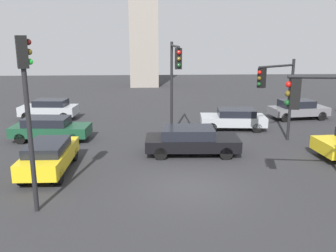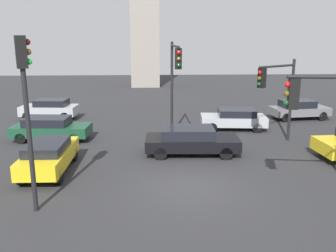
{
  "view_description": "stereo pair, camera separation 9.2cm",
  "coord_description": "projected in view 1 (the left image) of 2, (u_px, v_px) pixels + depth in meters",
  "views": [
    {
      "loc": [
        -1.63,
        -13.17,
        5.76
      ],
      "look_at": [
        -0.62,
        5.04,
        1.27
      ],
      "focal_mm": 38.23,
      "sensor_mm": 36.0,
      "label": 1
    },
    {
      "loc": [
        -1.54,
        -13.18,
        5.76
      ],
      "look_at": [
        -0.62,
        5.04,
        1.27
      ],
      "focal_mm": 38.23,
      "sensor_mm": 36.0,
      "label": 2
    }
  ],
  "objects": [
    {
      "name": "car_1",
      "position": [
        191.0,
        140.0,
        18.12
      ],
      "size": [
        4.78,
        2.21,
        1.39
      ],
      "rotation": [
        0.0,
        0.0,
        -0.05
      ],
      "color": "black",
      "rests_on": "ground_plane"
    },
    {
      "name": "car_5",
      "position": [
        50.0,
        128.0,
        20.59
      ],
      "size": [
        4.51,
        2.14,
        1.35
      ],
      "rotation": [
        0.0,
        0.0,
        -0.08
      ],
      "color": "#19472D",
      "rests_on": "ground_plane"
    },
    {
      "name": "car_2",
      "position": [
        49.0,
        155.0,
        15.65
      ],
      "size": [
        1.77,
        4.28,
        1.42
      ],
      "rotation": [
        0.0,
        0.0,
        1.56
      ],
      "color": "yellow",
      "rests_on": "ground_plane"
    },
    {
      "name": "traffic_light_0",
      "position": [
        175.0,
        71.0,
        19.24
      ],
      "size": [
        0.33,
        4.09,
        5.57
      ],
      "rotation": [
        0.0,
        0.0,
        -1.55
      ],
      "color": "black",
      "rests_on": "ground_plane"
    },
    {
      "name": "ground_plane",
      "position": [
        191.0,
        187.0,
        14.24
      ],
      "size": [
        89.22,
        89.22,
        0.0
      ],
      "primitive_type": "plane",
      "color": "#2D2D30"
    },
    {
      "name": "car_3",
      "position": [
        234.0,
        118.0,
        23.09
      ],
      "size": [
        4.27,
        2.23,
        1.33
      ],
      "rotation": [
        0.0,
        0.0,
        3.05
      ],
      "color": "#ADB2B7",
      "rests_on": "ground_plane"
    },
    {
      "name": "car_4",
      "position": [
        298.0,
        109.0,
        26.03
      ],
      "size": [
        4.29,
        2.16,
        1.4
      ],
      "rotation": [
        0.0,
        0.0,
        0.11
      ],
      "color": "slate",
      "rests_on": "ground_plane"
    },
    {
      "name": "traffic_light_1",
      "position": [
        336.0,
        112.0,
        11.59
      ],
      "size": [
        3.17,
        0.66,
        4.94
      ],
      "rotation": [
        0.0,
        0.0,
        3.0
      ],
      "color": "black",
      "rests_on": "ground_plane"
    },
    {
      "name": "traffic_light_3",
      "position": [
        276.0,
        86.0,
        19.2
      ],
      "size": [
        2.58,
        1.83,
        4.65
      ],
      "rotation": [
        0.0,
        0.0,
        -2.54
      ],
      "color": "black",
      "rests_on": "ground_plane"
    },
    {
      "name": "traffic_light_2",
      "position": [
        27.0,
        94.0,
        11.32
      ],
      "size": [
        0.49,
        0.42,
        5.85
      ],
      "rotation": [
        0.0,
        0.0,
        0.42
      ],
      "color": "black",
      "rests_on": "ground_plane"
    },
    {
      "name": "car_6",
      "position": [
        49.0,
        109.0,
        25.93
      ],
      "size": [
        4.11,
        2.1,
        1.46
      ],
      "rotation": [
        0.0,
        0.0,
        3.05
      ],
      "color": "#ADB2B7",
      "rests_on": "ground_plane"
    }
  ]
}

